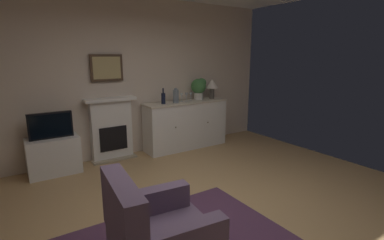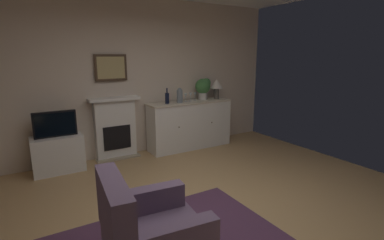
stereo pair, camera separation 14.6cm
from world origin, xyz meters
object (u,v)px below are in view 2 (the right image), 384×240
Objects in this scene: fireplace_unit at (115,128)px; vase_decorative at (180,95)px; wine_glass_left at (186,95)px; potted_plant_small at (203,87)px; wine_bottle at (167,98)px; armchair at (150,236)px; wine_glass_center at (190,95)px; wine_glass_right at (195,94)px; table_lamp at (217,85)px; framed_picture at (111,68)px; tv_cabinet at (58,154)px; tv_set at (55,124)px; sideboard_cabinet at (190,125)px.

vase_decorative reaches higher than fireplace_unit.
potted_plant_small is at bearing 3.66° from wine_glass_left.
wine_bottle reaches higher than armchair.
vase_decorative reaches higher than wine_glass_center.
table_lamp is at bearing -3.23° from wine_glass_right.
wine_bottle is at bearing -175.35° from wine_glass_right.
wine_glass_right is at bearing -5.43° from fireplace_unit.
tv_cabinet is at bearing -167.99° from framed_picture.
wine_glass_right is at bearing 176.77° from table_lamp.
table_lamp reaches higher than wine_glass_left.
wine_glass_right reaches higher than tv_set.
tv_cabinet is (-0.97, -0.21, -1.31)m from framed_picture.
wine_glass_right reaches higher than tv_cabinet.
armchair is (0.37, -2.84, 0.09)m from tv_cabinet.
wine_bottle is at bearing -0.47° from tv_set.
wine_glass_center is 0.18× the size of armchair.
framed_picture reaches higher than wine_bottle.
tv_cabinet is (-0.98, -0.16, -0.26)m from fireplace_unit.
wine_glass_center and wine_glass_right have the same top height.
wine_glass_left is (0.42, 0.04, 0.01)m from wine_bottle.
wine_bottle is at bearing -174.25° from wine_glass_left.
wine_glass_center is at bearing 32.04° from sideboard_cabinet.
tv_cabinet is at bearing 97.36° from armchair.
vase_decorative reaches higher than armchair.
sideboard_cabinet is 0.59m from wine_glass_left.
table_lamp is at bearing -1.58° from wine_glass_center.
sideboard_cabinet is 0.59m from wine_glass_center.
wine_bottle is (0.93, -0.20, 0.49)m from fireplace_unit.
table_lamp is at bearing -4.91° from fireplace_unit.
armchair is (-0.61, -3.05, -1.22)m from framed_picture.
fireplace_unit is 1.77× the size of tv_set.
wine_glass_center is 0.28m from vase_decorative.
potted_plant_small reaches higher than wine_glass_center.
potted_plant_small reaches higher than tv_cabinet.
armchair reaches higher than tv_cabinet.
fireplace_unit reaches higher than wine_glass_center.
framed_picture is 1.30m from tv_set.
fireplace_unit is 1.05m from framed_picture.
wine_glass_right is 0.38× the size of potted_plant_small.
wine_bottle is at bearing 174.01° from vase_decorative.
table_lamp is 2.42× the size of wine_glass_left.
tv_set is (-0.98, -0.19, 0.23)m from fireplace_unit.
table_lamp is at bearing 1.20° from wine_bottle.
wine_glass_center reaches higher than armchair.
tv_cabinet is (-2.43, -0.00, -0.77)m from wine_glass_center.
potted_plant_small is (1.77, -0.13, 0.64)m from fireplace_unit.
sideboard_cabinet is at bearing 54.15° from armchair.
framed_picture is 2.11m from table_lamp.
tv_cabinet is 0.82× the size of armchair.
wine_bottle is at bearing -177.27° from sideboard_cabinet.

